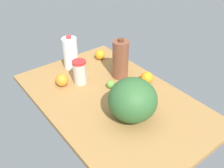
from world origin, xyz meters
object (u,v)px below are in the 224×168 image
at_px(milk_jug, 70,53).
at_px(orange_by_jug, 62,80).
at_px(chocolate_milk_jug, 120,59).
at_px(lime_near_front, 111,84).
at_px(orange_beside_bowl, 147,78).
at_px(watermelon, 133,100).
at_px(orange_far_back, 100,55).
at_px(tumbler_cup, 80,72).

height_order(milk_jug, orange_by_jug, milk_jug).
relative_size(chocolate_milk_jug, lime_near_front, 5.41).
height_order(chocolate_milk_jug, orange_beside_bowl, chocolate_milk_jug).
xyz_separation_m(watermelon, milk_jug, (-0.66, 0.01, -0.00)).
relative_size(milk_jug, orange_by_jug, 2.92).
relative_size(watermelon, orange_far_back, 3.60).
bearing_deg(lime_near_front, orange_far_back, 154.51).
bearing_deg(lime_near_front, orange_by_jug, -132.63).
height_order(lime_near_front, orange_far_back, orange_far_back).
xyz_separation_m(orange_by_jug, orange_far_back, (-0.14, 0.39, -0.01)).
bearing_deg(orange_far_back, orange_by_jug, -70.87).
height_order(orange_by_jug, orange_beside_bowl, orange_by_jug).
xyz_separation_m(chocolate_milk_jug, orange_by_jug, (-0.14, -0.36, -0.09)).
height_order(watermelon, orange_by_jug, watermelon).
distance_m(milk_jug, orange_far_back, 0.24).
relative_size(watermelon, orange_beside_bowl, 3.32).
bearing_deg(milk_jug, chocolate_milk_jug, 32.60).
bearing_deg(watermelon, milk_jug, 179.04).
relative_size(milk_jug, orange_beside_bowl, 3.08).
relative_size(orange_by_jug, orange_beside_bowl, 1.05).
height_order(tumbler_cup, lime_near_front, tumbler_cup).
bearing_deg(tumbler_cup, orange_by_jug, -111.55).
xyz_separation_m(watermelon, chocolate_milk_jug, (-0.35, 0.21, 0.01)).
xyz_separation_m(chocolate_milk_jug, lime_near_front, (0.07, -0.13, -0.10)).
height_order(chocolate_milk_jug, orange_far_back, chocolate_milk_jug).
xyz_separation_m(tumbler_cup, orange_beside_bowl, (0.26, 0.34, -0.04)).
distance_m(chocolate_milk_jug, orange_by_jug, 0.40).
height_order(lime_near_front, orange_beside_bowl, orange_beside_bowl).
bearing_deg(orange_by_jug, orange_beside_bowl, 55.42).
height_order(tumbler_cup, orange_by_jug, tumbler_cup).
distance_m(watermelon, orange_by_jug, 0.52).
distance_m(chocolate_milk_jug, orange_far_back, 0.29).
distance_m(chocolate_milk_jug, tumbler_cup, 0.27).
distance_m(chocolate_milk_jug, lime_near_front, 0.18).
bearing_deg(watermelon, orange_by_jug, -162.83).
bearing_deg(milk_jug, orange_by_jug, -44.87).
height_order(watermelon, lime_near_front, watermelon).
distance_m(watermelon, orange_beside_bowl, 0.35).
distance_m(watermelon, chocolate_milk_jug, 0.41).
relative_size(watermelon, tumbler_cup, 1.63).
bearing_deg(orange_beside_bowl, watermelon, -57.62).
height_order(milk_jug, chocolate_milk_jug, chocolate_milk_jug).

